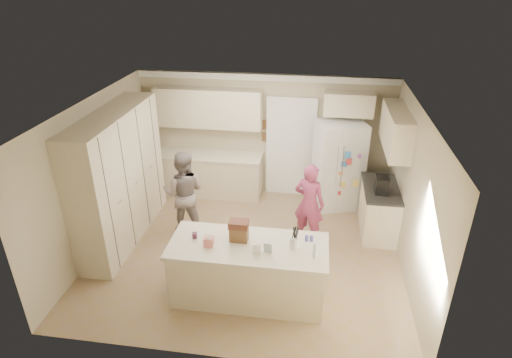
# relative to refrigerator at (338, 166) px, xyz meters

# --- Properties ---
(floor) EXTENTS (5.20, 4.60, 0.02)m
(floor) POSITION_rel_refrigerator_xyz_m (-1.55, -1.88, -0.91)
(floor) COLOR #93775B
(floor) RESTS_ON ground
(ceiling) EXTENTS (5.20, 4.60, 0.02)m
(ceiling) POSITION_rel_refrigerator_xyz_m (-1.55, -1.88, 1.71)
(ceiling) COLOR white
(ceiling) RESTS_ON wall_back
(wall_back) EXTENTS (5.20, 0.02, 2.60)m
(wall_back) POSITION_rel_refrigerator_xyz_m (-1.55, 0.43, 0.40)
(wall_back) COLOR #BCB090
(wall_back) RESTS_ON ground
(wall_front) EXTENTS (5.20, 0.02, 2.60)m
(wall_front) POSITION_rel_refrigerator_xyz_m (-1.55, -4.19, 0.40)
(wall_front) COLOR #BCB090
(wall_front) RESTS_ON ground
(wall_left) EXTENTS (0.02, 4.60, 2.60)m
(wall_left) POSITION_rel_refrigerator_xyz_m (-4.16, -1.88, 0.40)
(wall_left) COLOR #BCB090
(wall_left) RESTS_ON ground
(wall_right) EXTENTS (0.02, 4.60, 2.60)m
(wall_right) POSITION_rel_refrigerator_xyz_m (1.06, -1.88, 0.40)
(wall_right) COLOR #BCB090
(wall_right) RESTS_ON ground
(crown_back) EXTENTS (5.20, 0.08, 0.12)m
(crown_back) POSITION_rel_refrigerator_xyz_m (-1.55, 0.38, 1.63)
(crown_back) COLOR white
(crown_back) RESTS_ON wall_back
(pantry_bank) EXTENTS (0.60, 2.60, 2.35)m
(pantry_bank) POSITION_rel_refrigerator_xyz_m (-3.85, -1.68, 0.28)
(pantry_bank) COLOR beige
(pantry_bank) RESTS_ON floor
(back_base_cab) EXTENTS (2.20, 0.60, 0.88)m
(back_base_cab) POSITION_rel_refrigerator_xyz_m (-2.70, 0.12, -0.46)
(back_base_cab) COLOR beige
(back_base_cab) RESTS_ON floor
(back_countertop) EXTENTS (2.24, 0.63, 0.04)m
(back_countertop) POSITION_rel_refrigerator_xyz_m (-2.70, 0.11, 0.00)
(back_countertop) COLOR #EFE5CA
(back_countertop) RESTS_ON back_base_cab
(back_upper_cab) EXTENTS (2.20, 0.35, 0.80)m
(back_upper_cab) POSITION_rel_refrigerator_xyz_m (-2.70, 0.25, 1.00)
(back_upper_cab) COLOR beige
(back_upper_cab) RESTS_ON wall_back
(doorway_opening) EXTENTS (0.90, 0.06, 2.10)m
(doorway_opening) POSITION_rel_refrigerator_xyz_m (-1.00, 0.40, 0.15)
(doorway_opening) COLOR black
(doorway_opening) RESTS_ON floor
(doorway_casing) EXTENTS (1.02, 0.03, 2.22)m
(doorway_casing) POSITION_rel_refrigerator_xyz_m (-1.00, 0.37, 0.15)
(doorway_casing) COLOR white
(doorway_casing) RESTS_ON floor
(wall_frame_upper) EXTENTS (0.15, 0.02, 0.20)m
(wall_frame_upper) POSITION_rel_refrigerator_xyz_m (-1.53, 0.39, 0.65)
(wall_frame_upper) COLOR brown
(wall_frame_upper) RESTS_ON wall_back
(wall_frame_lower) EXTENTS (0.15, 0.02, 0.20)m
(wall_frame_lower) POSITION_rel_refrigerator_xyz_m (-1.53, 0.39, 0.38)
(wall_frame_lower) COLOR brown
(wall_frame_lower) RESTS_ON wall_back
(refrigerator) EXTENTS (1.07, 0.93, 1.80)m
(refrigerator) POSITION_rel_refrigerator_xyz_m (0.00, 0.00, 0.00)
(refrigerator) COLOR white
(refrigerator) RESTS_ON floor
(fridge_seam) EXTENTS (0.02, 0.02, 1.78)m
(fridge_seam) POSITION_rel_refrigerator_xyz_m (0.00, -0.35, 0.00)
(fridge_seam) COLOR gray
(fridge_seam) RESTS_ON refrigerator
(fridge_dispenser) EXTENTS (0.22, 0.03, 0.35)m
(fridge_dispenser) POSITION_rel_refrigerator_xyz_m (-0.22, -0.37, 0.25)
(fridge_dispenser) COLOR black
(fridge_dispenser) RESTS_ON refrigerator
(fridge_handle_l) EXTENTS (0.02, 0.02, 0.85)m
(fridge_handle_l) POSITION_rel_refrigerator_xyz_m (-0.05, -0.37, 0.15)
(fridge_handle_l) COLOR silver
(fridge_handle_l) RESTS_ON refrigerator
(fridge_handle_r) EXTENTS (0.02, 0.02, 0.85)m
(fridge_handle_r) POSITION_rel_refrigerator_xyz_m (0.05, -0.37, 0.15)
(fridge_handle_r) COLOR silver
(fridge_handle_r) RESTS_ON refrigerator
(over_fridge_cab) EXTENTS (0.95, 0.35, 0.45)m
(over_fridge_cab) POSITION_rel_refrigerator_xyz_m (0.10, 0.25, 1.20)
(over_fridge_cab) COLOR beige
(over_fridge_cab) RESTS_ON wall_back
(right_base_cab) EXTENTS (0.60, 1.20, 0.88)m
(right_base_cab) POSITION_rel_refrigerator_xyz_m (0.75, -0.88, -0.46)
(right_base_cab) COLOR beige
(right_base_cab) RESTS_ON floor
(right_countertop) EXTENTS (0.63, 1.24, 0.04)m
(right_countertop) POSITION_rel_refrigerator_xyz_m (0.74, -0.88, 0.00)
(right_countertop) COLOR #2D2B28
(right_countertop) RESTS_ON right_base_cab
(right_upper_cab) EXTENTS (0.35, 1.50, 0.70)m
(right_upper_cab) POSITION_rel_refrigerator_xyz_m (0.88, -0.68, 1.05)
(right_upper_cab) COLOR beige
(right_upper_cab) RESTS_ON wall_right
(coffee_maker) EXTENTS (0.22, 0.28, 0.30)m
(coffee_maker) POSITION_rel_refrigerator_xyz_m (0.70, -1.08, 0.17)
(coffee_maker) COLOR black
(coffee_maker) RESTS_ON right_countertop
(island_base) EXTENTS (2.20, 0.90, 0.88)m
(island_base) POSITION_rel_refrigerator_xyz_m (-1.35, -2.98, -0.46)
(island_base) COLOR beige
(island_base) RESTS_ON floor
(island_top) EXTENTS (2.28, 0.96, 0.05)m
(island_top) POSITION_rel_refrigerator_xyz_m (-1.35, -2.98, 0.00)
(island_top) COLOR #EFE5CA
(island_top) RESTS_ON island_base
(utensil_crock) EXTENTS (0.13, 0.13, 0.15)m
(utensil_crock) POSITION_rel_refrigerator_xyz_m (-0.70, -2.93, 0.10)
(utensil_crock) COLOR white
(utensil_crock) RESTS_ON island_top
(tissue_box) EXTENTS (0.13, 0.13, 0.14)m
(tissue_box) POSITION_rel_refrigerator_xyz_m (-1.90, -3.08, 0.10)
(tissue_box) COLOR #E97E7D
(tissue_box) RESTS_ON island_top
(tissue_plume) EXTENTS (0.08, 0.08, 0.08)m
(tissue_plume) POSITION_rel_refrigerator_xyz_m (-1.90, -3.08, 0.20)
(tissue_plume) COLOR white
(tissue_plume) RESTS_ON tissue_box
(dollhouse_body) EXTENTS (0.26, 0.18, 0.22)m
(dollhouse_body) POSITION_rel_refrigerator_xyz_m (-1.50, -2.88, 0.14)
(dollhouse_body) COLOR brown
(dollhouse_body) RESTS_ON island_top
(dollhouse_roof) EXTENTS (0.28, 0.20, 0.10)m
(dollhouse_roof) POSITION_rel_refrigerator_xyz_m (-1.50, -2.88, 0.30)
(dollhouse_roof) COLOR #592D1E
(dollhouse_roof) RESTS_ON dollhouse_body
(jam_jar) EXTENTS (0.07, 0.07, 0.09)m
(jam_jar) POSITION_rel_refrigerator_xyz_m (-2.15, -2.93, 0.07)
(jam_jar) COLOR #59263F
(jam_jar) RESTS_ON island_top
(greeting_card_a) EXTENTS (0.12, 0.06, 0.16)m
(greeting_card_a) POSITION_rel_refrigerator_xyz_m (-1.20, -3.18, 0.11)
(greeting_card_a) COLOR white
(greeting_card_a) RESTS_ON island_top
(greeting_card_b) EXTENTS (0.12, 0.05, 0.16)m
(greeting_card_b) POSITION_rel_refrigerator_xyz_m (-1.05, -3.13, 0.11)
(greeting_card_b) COLOR silver
(greeting_card_b) RESTS_ON island_top
(water_bottle) EXTENTS (0.07, 0.07, 0.24)m
(water_bottle) POSITION_rel_refrigerator_xyz_m (-0.40, -3.13, 0.14)
(water_bottle) COLOR silver
(water_bottle) RESTS_ON island_top
(shaker_salt) EXTENTS (0.05, 0.05, 0.09)m
(shaker_salt) POSITION_rel_refrigerator_xyz_m (-0.53, -2.76, 0.07)
(shaker_salt) COLOR #4A47A6
(shaker_salt) RESTS_ON island_top
(shaker_pepper) EXTENTS (0.05, 0.05, 0.09)m
(shaker_pepper) POSITION_rel_refrigerator_xyz_m (-0.46, -2.76, 0.07)
(shaker_pepper) COLOR #4A47A6
(shaker_pepper) RESTS_ON island_top
(teen_boy) EXTENTS (0.82, 0.66, 1.60)m
(teen_boy) POSITION_rel_refrigerator_xyz_m (-2.79, -1.39, -0.10)
(teen_boy) COLOR gray
(teen_boy) RESTS_ON floor
(teen_girl) EXTENTS (0.64, 0.52, 1.51)m
(teen_girl) POSITION_rel_refrigerator_xyz_m (-0.53, -1.37, -0.14)
(teen_girl) COLOR #AF406F
(teen_girl) RESTS_ON floor
(fridge_magnets) EXTENTS (0.76, 0.02, 1.44)m
(fridge_magnets) POSITION_rel_refrigerator_xyz_m (0.00, -0.36, 0.00)
(fridge_magnets) COLOR tan
(fridge_magnets) RESTS_ON refrigerator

